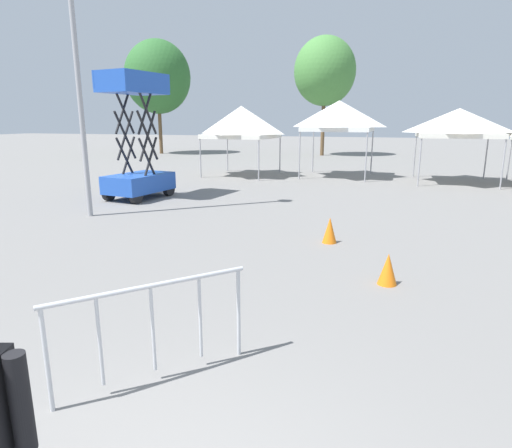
# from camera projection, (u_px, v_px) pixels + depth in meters

# --- Properties ---
(canopy_tent_far_right) EXTENTS (3.30, 3.30, 3.32)m
(canopy_tent_far_right) POSITION_uv_depth(u_px,v_px,m) (241.00, 122.00, 20.77)
(canopy_tent_far_right) COLOR #9E9EA3
(canopy_tent_far_right) RESTS_ON ground
(canopy_tent_right_of_center) EXTENTS (3.19, 3.19, 3.55)m
(canopy_tent_right_of_center) POSITION_uv_depth(u_px,v_px,m) (339.00, 116.00, 20.26)
(canopy_tent_right_of_center) COLOR #9E9EA3
(canopy_tent_right_of_center) RESTS_ON ground
(canopy_tent_center) EXTENTS (3.31, 3.31, 3.15)m
(canopy_tent_center) POSITION_uv_depth(u_px,v_px,m) (459.00, 123.00, 18.31)
(canopy_tent_center) COLOR #9E9EA3
(canopy_tent_center) RESTS_ON ground
(scissor_lift) EXTENTS (1.73, 2.48, 4.18)m
(scissor_lift) POSITION_uv_depth(u_px,v_px,m) (138.00, 162.00, 14.89)
(scissor_lift) COLOR black
(scissor_lift) RESTS_ON ground
(light_pole_near_lift) EXTENTS (0.36, 0.36, 10.12)m
(light_pole_near_lift) POSITION_uv_depth(u_px,v_px,m) (71.00, 0.00, 11.05)
(light_pole_near_lift) COLOR #9E9EA3
(light_pole_near_lift) RESTS_ON ground
(tree_behind_tents_center) EXTENTS (4.54, 4.54, 8.66)m
(tree_behind_tents_center) POSITION_uv_depth(u_px,v_px,m) (325.00, 71.00, 31.97)
(tree_behind_tents_center) COLOR brown
(tree_behind_tents_center) RESTS_ON ground
(tree_behind_tents_left) EXTENTS (5.11, 5.11, 8.75)m
(tree_behind_tents_left) POSITION_uv_depth(u_px,v_px,m) (158.00, 77.00, 33.91)
(tree_behind_tents_left) COLOR brown
(tree_behind_tents_left) RESTS_ON ground
(crowd_barrier_by_lift) EXTENTS (1.43, 1.60, 1.08)m
(crowd_barrier_by_lift) POSITION_uv_depth(u_px,v_px,m) (152.00, 313.00, 4.40)
(crowd_barrier_by_lift) COLOR #B7BABF
(crowd_barrier_by_lift) RESTS_ON ground
(traffic_cone_lot_center) EXTENTS (0.32, 0.32, 0.53)m
(traffic_cone_lot_center) POSITION_uv_depth(u_px,v_px,m) (388.00, 269.00, 7.16)
(traffic_cone_lot_center) COLOR orange
(traffic_cone_lot_center) RESTS_ON ground
(traffic_cone_near_barrier) EXTENTS (0.32, 0.32, 0.58)m
(traffic_cone_near_barrier) POSITION_uv_depth(u_px,v_px,m) (330.00, 230.00, 9.60)
(traffic_cone_near_barrier) COLOR orange
(traffic_cone_near_barrier) RESTS_ON ground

